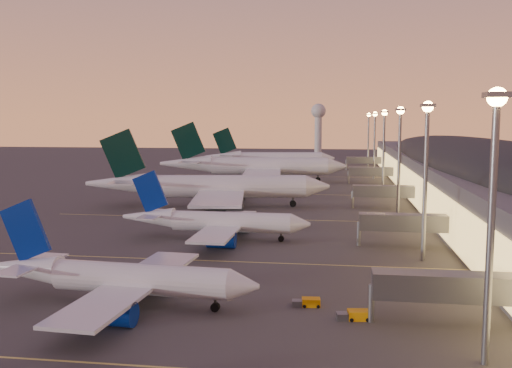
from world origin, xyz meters
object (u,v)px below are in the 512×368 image
at_px(baggage_tug_a, 354,315).
at_px(baggage_tug_b, 307,303).
at_px(airliner_wide_near, 209,187).
at_px(radar_tower, 318,121).
at_px(airliner_narrow_north, 215,222).
at_px(airliner_narrow_south, 118,278).
at_px(airliner_wide_mid, 253,166).
at_px(airliner_wide_far, 270,158).

height_order(baggage_tug_a, baggage_tug_b, baggage_tug_a).
bearing_deg(airliner_wide_near, radar_tower, 75.90).
bearing_deg(airliner_wide_near, baggage_tug_a, -74.42).
xyz_separation_m(airliner_narrow_north, airliner_wide_near, (-10.40, 40.02, 1.89)).
relative_size(airliner_narrow_south, airliner_wide_mid, 0.53).
xyz_separation_m(airliner_wide_far, baggage_tug_a, (33.04, -196.19, -4.44)).
relative_size(airliner_narrow_south, radar_tower, 1.12).
bearing_deg(airliner_wide_mid, airliner_wide_near, -98.09).
bearing_deg(baggage_tug_b, radar_tower, 86.30).
bearing_deg(airliner_wide_far, baggage_tug_b, -89.52).
xyz_separation_m(baggage_tug_a, baggage_tug_b, (-5.61, 3.99, -0.04)).
height_order(airliner_narrow_north, baggage_tug_a, airliner_narrow_north).
bearing_deg(airliner_wide_far, airliner_wide_near, -98.98).
xyz_separation_m(airliner_narrow_south, radar_tower, (14.90, 288.16, 18.52)).
relative_size(airliner_wide_mid, airliner_wide_far, 1.15).
xyz_separation_m(airliner_wide_near, baggage_tug_a, (35.72, -81.08, -4.79)).
bearing_deg(airliner_narrow_north, baggage_tug_b, -60.99).
distance_m(airliner_narrow_south, airliner_narrow_north, 39.84).
height_order(airliner_narrow_north, airliner_wide_far, airliner_wide_far).
bearing_deg(baggage_tug_b, airliner_wide_near, 105.92).
bearing_deg(baggage_tug_a, airliner_wide_mid, 94.90).
bearing_deg(airliner_wide_near, airliner_narrow_north, -83.63).
height_order(airliner_narrow_south, baggage_tug_a, airliner_narrow_south).
relative_size(radar_tower, baggage_tug_b, 9.12).
relative_size(airliner_narrow_south, baggage_tug_a, 9.27).
bearing_deg(airliner_wide_near, airliner_wide_far, 80.47).
relative_size(airliner_wide_near, radar_tower, 1.98).
xyz_separation_m(radar_tower, baggage_tug_a, (14.14, -289.55, -21.36)).
bearing_deg(airliner_wide_mid, baggage_tug_a, -82.51).
relative_size(airliner_narrow_north, airliner_wide_far, 0.61).
bearing_deg(baggage_tug_a, airliner_wide_near, 105.67).
relative_size(baggage_tug_a, baggage_tug_b, 1.10).
relative_size(radar_tower, baggage_tug_a, 8.29).
height_order(airliner_wide_mid, baggage_tug_b, airliner_wide_mid).
bearing_deg(radar_tower, airliner_narrow_south, -92.96).
distance_m(airliner_narrow_north, baggage_tug_b, 42.08).
distance_m(airliner_narrow_south, radar_tower, 289.14).
xyz_separation_m(airliner_wide_near, airliner_wide_far, (2.68, 115.11, -0.35)).
bearing_deg(baggage_tug_a, airliner_narrow_south, 169.15).
height_order(airliner_wide_near, airliner_wide_far, airliner_wide_near).
height_order(airliner_narrow_south, airliner_wide_mid, airliner_wide_mid).
xyz_separation_m(airliner_wide_mid, radar_tower, (18.81, 146.88, 16.18)).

